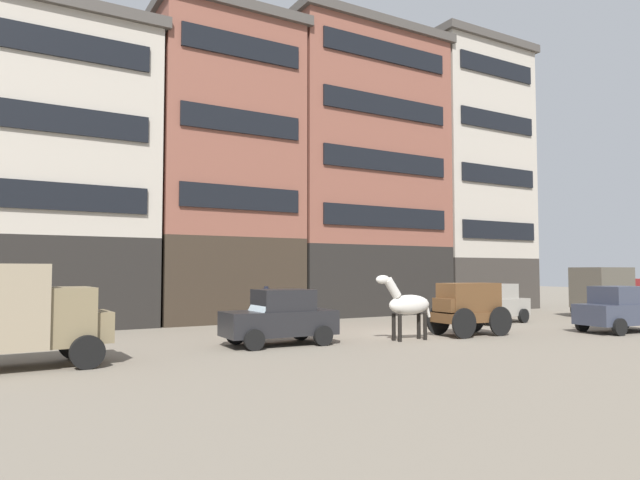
{
  "coord_description": "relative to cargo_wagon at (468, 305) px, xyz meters",
  "views": [
    {
      "loc": [
        -14.33,
        -16.8,
        2.46
      ],
      "look_at": [
        -3.32,
        1.99,
        3.65
      ],
      "focal_mm": 31.38,
      "sensor_mm": 36.0,
      "label": 1
    }
  ],
  "objects": [
    {
      "name": "ground_plane",
      "position": [
        -1.28,
        1.28,
        -1.15
      ],
      "size": [
        120.0,
        120.0,
        0.0
      ],
      "primitive_type": "plane",
      "color": "slate"
    },
    {
      "name": "building_far_left",
      "position": [
        -13.51,
        11.2,
        5.68
      ],
      "size": [
        8.81,
        5.64,
        13.57
      ],
      "color": "black",
      "rests_on": "ground_plane"
    },
    {
      "name": "building_center_left",
      "position": [
        -5.7,
        11.2,
        6.56
      ],
      "size": [
        7.51,
        5.64,
        15.32
      ],
      "color": "#33281E",
      "rests_on": "ground_plane"
    },
    {
      "name": "building_center_right",
      "position": [
        2.76,
        11.2,
        7.15
      ],
      "size": [
        10.11,
        5.64,
        16.49
      ],
      "color": "black",
      "rests_on": "ground_plane"
    },
    {
      "name": "building_far_right",
      "position": [
        11.41,
        11.2,
        7.61
      ],
      "size": [
        7.88,
        5.64,
        17.41
      ],
      "color": "#38332D",
      "rests_on": "ground_plane"
    },
    {
      "name": "cargo_wagon",
      "position": [
        0.0,
        0.0,
        0.0
      ],
      "size": [
        2.96,
        1.61,
        1.98
      ],
      "color": "brown",
      "rests_on": "ground_plane"
    },
    {
      "name": "draft_horse",
      "position": [
        -2.95,
        0.0,
        0.12
      ],
      "size": [
        2.35,
        0.67,
        2.3
      ],
      "color": "beige",
      "rests_on": "ground_plane"
    },
    {
      "name": "delivery_truck_near",
      "position": [
        12.6,
        2.33,
        0.28
      ],
      "size": [
        4.39,
        2.22,
        2.62
      ],
      "color": "maroon",
      "rests_on": "ground_plane"
    },
    {
      "name": "delivery_truck_far",
      "position": [
        -15.21,
        0.42,
        0.28
      ],
      "size": [
        4.41,
        2.26,
        2.62
      ],
      "color": "#7A6B4C",
      "rests_on": "ground_plane"
    },
    {
      "name": "sedan_dark",
      "position": [
        6.06,
        -2.28,
        -0.23
      ],
      "size": [
        3.85,
        2.19,
        1.83
      ],
      "color": "#333847",
      "rests_on": "ground_plane"
    },
    {
      "name": "sedan_light",
      "position": [
        -7.36,
        1.17,
        -0.23
      ],
      "size": [
        3.76,
        1.99,
        1.83
      ],
      "color": "black",
      "rests_on": "ground_plane"
    },
    {
      "name": "sedan_parked_curb",
      "position": [
        4.78,
        3.16,
        -0.23
      ],
      "size": [
        3.83,
        2.13,
        1.83
      ],
      "color": "gray",
      "rests_on": "ground_plane"
    },
    {
      "name": "pedestrian_officer",
      "position": [
        -5.66,
        5.93,
        -0.17
      ],
      "size": [
        0.51,
        0.51,
        1.79
      ],
      "color": "black",
      "rests_on": "ground_plane"
    }
  ]
}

